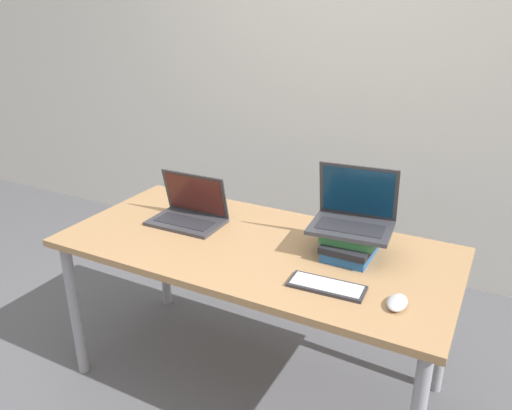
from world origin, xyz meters
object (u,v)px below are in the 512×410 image
Objects in this scene: laptop_left at (189,213)px; book_stack at (351,242)px; laptop_on_books at (353,215)px; wireless_keyboard at (327,286)px; mouse at (397,302)px.

laptop_left is 1.28× the size of book_stack.
wireless_keyboard is at bearing -87.15° from laptop_on_books.
mouse is (0.25, 0.00, 0.01)m from wireless_keyboard.
laptop_left is 0.77m from laptop_on_books.
wireless_keyboard is at bearing -18.16° from laptop_left.
book_stack is 0.39m from mouse.
laptop_on_books reaches higher than laptop_left.
laptop_left is 1.20× the size of wireless_keyboard.
laptop_on_books is at bearing 92.85° from wireless_keyboard.
book_stack is at bearing 91.00° from wireless_keyboard.
mouse is at bearing -50.88° from laptop_on_books.
wireless_keyboard is 0.25m from mouse.
laptop_left is 2.97× the size of mouse.
laptop_on_books is 0.45m from mouse.
laptop_left reaches higher than mouse.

